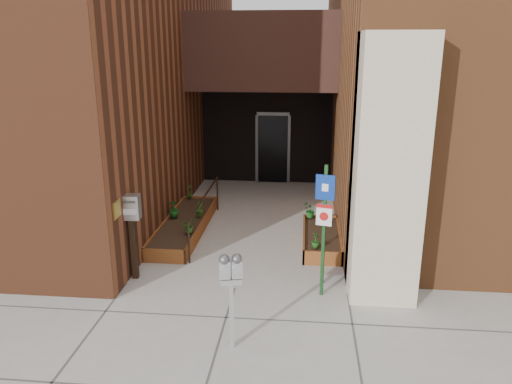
# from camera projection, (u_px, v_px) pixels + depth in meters

# --- Properties ---
(ground) EXTENTS (80.00, 80.00, 0.00)m
(ground) POSITION_uv_depth(u_px,v_px,m) (235.00, 288.00, 8.94)
(ground) COLOR #9E9991
(ground) RESTS_ON ground
(architecture) EXTENTS (20.00, 14.60, 10.00)m
(architecture) POSITION_uv_depth(u_px,v_px,m) (260.00, 15.00, 14.10)
(architecture) COLOR brown
(architecture) RESTS_ON ground
(planter_left) EXTENTS (0.90, 3.60, 0.30)m
(planter_left) POSITION_uv_depth(u_px,v_px,m) (185.00, 226.00, 11.62)
(planter_left) COLOR brown
(planter_left) RESTS_ON ground
(planter_right) EXTENTS (0.80, 2.20, 0.30)m
(planter_right) POSITION_uv_depth(u_px,v_px,m) (321.00, 239.00, 10.84)
(planter_right) COLOR brown
(planter_right) RESTS_ON ground
(handrail) EXTENTS (0.04, 3.34, 0.90)m
(handrail) POSITION_uv_depth(u_px,v_px,m) (205.00, 202.00, 11.35)
(handrail) COLOR black
(handrail) RESTS_ON ground
(parking_meter) EXTENTS (0.34, 0.19, 1.45)m
(parking_meter) POSITION_uv_depth(u_px,v_px,m) (231.00, 276.00, 6.90)
(parking_meter) COLOR #B3B3B6
(parking_meter) RESTS_ON ground
(sign_post) EXTENTS (0.31, 0.11, 2.33)m
(sign_post) POSITION_uv_depth(u_px,v_px,m) (324.00, 218.00, 8.30)
(sign_post) COLOR #163E19
(sign_post) RESTS_ON ground
(payment_dropbox) EXTENTS (0.34, 0.27, 1.62)m
(payment_dropbox) POSITION_uv_depth(u_px,v_px,m) (132.00, 219.00, 9.02)
(payment_dropbox) COLOR black
(payment_dropbox) RESTS_ON ground
(shrub_left_a) EXTENTS (0.42, 0.42, 0.33)m
(shrub_left_a) POSITION_uv_depth(u_px,v_px,m) (189.00, 225.00, 10.71)
(shrub_left_a) COLOR #275B1A
(shrub_left_a) RESTS_ON planter_left
(shrub_left_b) EXTENTS (0.25, 0.25, 0.35)m
(shrub_left_b) POSITION_uv_depth(u_px,v_px,m) (199.00, 209.00, 11.72)
(shrub_left_b) COLOR #275D1A
(shrub_left_b) RESTS_ON planter_left
(shrub_left_c) EXTENTS (0.29, 0.29, 0.40)m
(shrub_left_c) POSITION_uv_depth(u_px,v_px,m) (174.00, 209.00, 11.66)
(shrub_left_c) COLOR #175117
(shrub_left_c) RESTS_ON planter_left
(shrub_left_d) EXTENTS (0.26, 0.26, 0.40)m
(shrub_left_d) POSITION_uv_depth(u_px,v_px,m) (190.00, 191.00, 13.06)
(shrub_left_d) COLOR #235A19
(shrub_left_d) RESTS_ON planter_left
(shrub_right_a) EXTENTS (0.19, 0.19, 0.31)m
(shrub_right_a) POSITION_uv_depth(u_px,v_px,m) (316.00, 240.00, 9.91)
(shrub_right_a) COLOR #205016
(shrub_right_a) RESTS_ON planter_right
(shrub_right_b) EXTENTS (0.22, 0.22, 0.30)m
(shrub_right_b) POSITION_uv_depth(u_px,v_px,m) (323.00, 220.00, 11.08)
(shrub_right_b) COLOR #255C1A
(shrub_right_b) RESTS_ON planter_right
(shrub_right_c) EXTENTS (0.43, 0.43, 0.34)m
(shrub_right_c) POSITION_uv_depth(u_px,v_px,m) (310.00, 210.00, 11.63)
(shrub_right_c) COLOR #1A5C1E
(shrub_right_c) RESTS_ON planter_right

